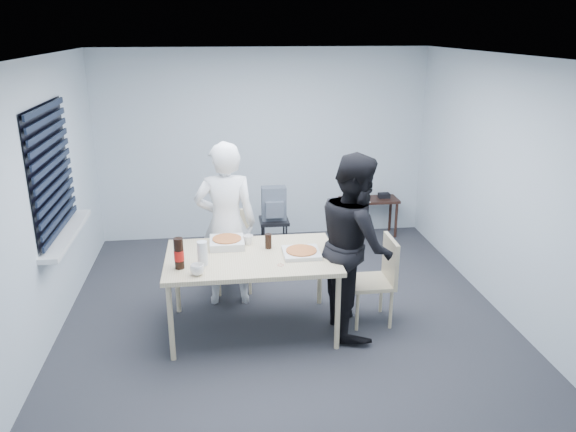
{
  "coord_description": "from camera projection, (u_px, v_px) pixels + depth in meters",
  "views": [
    {
      "loc": [
        -0.63,
        -5.08,
        2.86
      ],
      "look_at": [
        0.03,
        0.1,
        1.08
      ],
      "focal_mm": 35.0,
      "sensor_mm": 36.0,
      "label": 1
    }
  ],
  "objects": [
    {
      "name": "room",
      "position": [
        56.0,
        180.0,
        5.42
      ],
      "size": [
        5.0,
        5.0,
        5.0
      ],
      "color": "#323238",
      "rests_on": "ground"
    },
    {
      "name": "dining_table",
      "position": [
        252.0,
        261.0,
        5.35
      ],
      "size": [
        1.62,
        1.03,
        0.79
      ],
      "color": "beige",
      "rests_on": "ground"
    },
    {
      "name": "chair_far",
      "position": [
        233.0,
        244.0,
        6.36
      ],
      "size": [
        0.42,
        0.42,
        0.89
      ],
      "color": "beige",
      "rests_on": "ground"
    },
    {
      "name": "chair_right",
      "position": [
        379.0,
        274.0,
        5.58
      ],
      "size": [
        0.42,
        0.42,
        0.89
      ],
      "color": "beige",
      "rests_on": "ground"
    },
    {
      "name": "person_white",
      "position": [
        226.0,
        225.0,
        5.87
      ],
      "size": [
        0.65,
        0.42,
        1.77
      ],
      "primitive_type": "imported",
      "rotation": [
        0.0,
        0.0,
        3.14
      ],
      "color": "white",
      "rests_on": "ground"
    },
    {
      "name": "person_black",
      "position": [
        355.0,
        244.0,
        5.35
      ],
      "size": [
        0.47,
        0.86,
        1.77
      ],
      "primitive_type": "imported",
      "rotation": [
        0.0,
        0.0,
        1.57
      ],
      "color": "black",
      "rests_on": "ground"
    },
    {
      "name": "side_table",
      "position": [
        369.0,
        204.0,
        7.94
      ],
      "size": [
        0.81,
        0.36,
        0.54
      ],
      "color": "#321913",
      "rests_on": "ground"
    },
    {
      "name": "stool",
      "position": [
        274.0,
        227.0,
        7.21
      ],
      "size": [
        0.37,
        0.37,
        0.51
      ],
      "color": "black",
      "rests_on": "ground"
    },
    {
      "name": "backpack",
      "position": [
        274.0,
        204.0,
        7.1
      ],
      "size": [
        0.31,
        0.23,
        0.43
      ],
      "rotation": [
        0.0,
        0.0,
        -0.08
      ],
      "color": "slate",
      "rests_on": "stool"
    },
    {
      "name": "pizza_box_a",
      "position": [
        227.0,
        242.0,
        5.55
      ],
      "size": [
        0.34,
        0.34,
        0.08
      ],
      "rotation": [
        0.0,
        0.0,
        -0.07
      ],
      "color": "silver",
      "rests_on": "dining_table"
    },
    {
      "name": "pizza_box_b",
      "position": [
        301.0,
        252.0,
        5.34
      ],
      "size": [
        0.35,
        0.35,
        0.05
      ],
      "rotation": [
        0.0,
        0.0,
        0.09
      ],
      "color": "silver",
      "rests_on": "dining_table"
    },
    {
      "name": "mug_a",
      "position": [
        197.0,
        270.0,
        4.9
      ],
      "size": [
        0.17,
        0.17,
        0.1
      ],
      "primitive_type": "imported",
      "rotation": [
        0.0,
        0.0,
        0.52
      ],
      "color": "white",
      "rests_on": "dining_table"
    },
    {
      "name": "mug_b",
      "position": [
        248.0,
        240.0,
        5.59
      ],
      "size": [
        0.1,
        0.1,
        0.09
      ],
      "primitive_type": "imported",
      "color": "white",
      "rests_on": "dining_table"
    },
    {
      "name": "cola_glass",
      "position": [
        268.0,
        241.0,
        5.48
      ],
      "size": [
        0.07,
        0.07,
        0.15
      ],
      "primitive_type": "cylinder",
      "rotation": [
        0.0,
        0.0,
        -0.05
      ],
      "color": "black",
      "rests_on": "dining_table"
    },
    {
      "name": "soda_bottle",
      "position": [
        179.0,
        254.0,
        5.01
      ],
      "size": [
        0.09,
        0.09,
        0.29
      ],
      "rotation": [
        0.0,
        0.0,
        -0.38
      ],
      "color": "black",
      "rests_on": "dining_table"
    },
    {
      "name": "plastic_cups",
      "position": [
        202.0,
        253.0,
        5.09
      ],
      "size": [
        0.1,
        0.1,
        0.22
      ],
      "primitive_type": "cylinder",
      "rotation": [
        0.0,
        0.0,
        -0.11
      ],
      "color": "silver",
      "rests_on": "dining_table"
    },
    {
      "name": "rubber_band",
      "position": [
        280.0,
        265.0,
        5.11
      ],
      "size": [
        0.08,
        0.08,
        0.0
      ],
      "primitive_type": "torus",
      "rotation": [
        0.0,
        0.0,
        -0.43
      ],
      "color": "red",
      "rests_on": "dining_table"
    },
    {
      "name": "papers",
      "position": [
        359.0,
        199.0,
        7.88
      ],
      "size": [
        0.35,
        0.4,
        0.01
      ],
      "primitive_type": "cube",
      "rotation": [
        0.0,
        0.0,
        0.38
      ],
      "color": "white",
      "rests_on": "side_table"
    },
    {
      "name": "black_box",
      "position": [
        384.0,
        195.0,
        7.95
      ],
      "size": [
        0.19,
        0.16,
        0.07
      ],
      "primitive_type": "cube",
      "rotation": [
        0.0,
        0.0,
        -0.37
      ],
      "color": "black",
      "rests_on": "side_table"
    }
  ]
}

